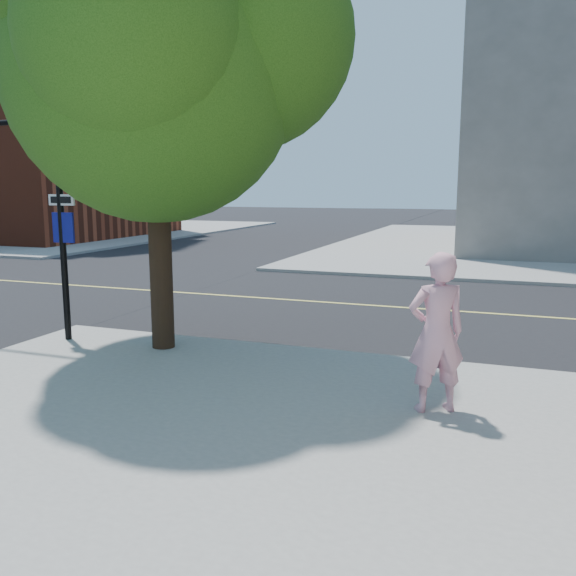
% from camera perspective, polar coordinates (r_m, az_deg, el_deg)
% --- Properties ---
extents(ground, '(140.00, 140.00, 0.00)m').
position_cam_1_polar(ground, '(11.96, -15.67, -4.34)').
color(ground, black).
rests_on(ground, ground).
extents(road_ew, '(140.00, 9.00, 0.01)m').
position_cam_1_polar(road_ew, '(15.74, -6.11, -0.72)').
color(road_ew, black).
rests_on(road_ew, ground).
extents(sidewalk_nw, '(26.00, 25.00, 0.12)m').
position_cam_1_polar(sidewalk_nw, '(43.05, -24.00, 5.08)').
color(sidewalk_nw, gray).
rests_on(sidewalk_nw, ground).
extents(church, '(15.20, 12.00, 14.40)m').
position_cam_1_polar(church, '(38.61, -25.13, 15.19)').
color(church, maroon).
rests_on(church, sidewalk_nw).
extents(man_on_phone, '(0.84, 0.75, 1.94)m').
position_cam_1_polar(man_on_phone, '(7.38, 13.90, -4.12)').
color(man_on_phone, pink).
rests_on(man_on_phone, sidewalk_se).
extents(street_tree, '(5.76, 5.23, 7.64)m').
position_cam_1_polar(street_tree, '(10.31, -11.99, 21.99)').
color(street_tree, black).
rests_on(street_tree, sidewalk_se).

